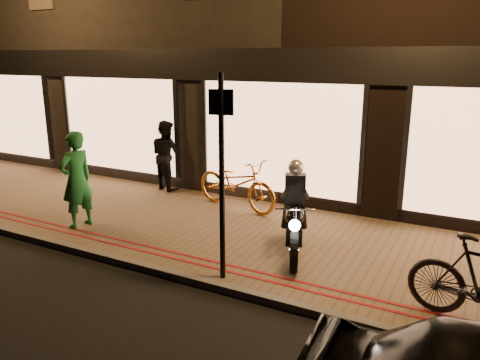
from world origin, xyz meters
name	(u,v)px	position (x,y,z in m)	size (l,w,h in m)	color
ground	(172,280)	(0.00, 0.00, 0.00)	(90.00, 90.00, 0.00)	black
sidewalk	(235,234)	(0.00, 2.00, 0.06)	(50.00, 4.00, 0.12)	brown
kerb_stone	(174,275)	(0.00, 0.05, 0.06)	(50.00, 0.14, 0.12)	#59544C
red_kerb_lines	(192,260)	(0.00, 0.55, 0.12)	(50.00, 0.26, 0.01)	maroon
building_row	(349,24)	(0.00, 8.99, 4.25)	(48.00, 10.11, 8.50)	black
motorcycle	(294,219)	(1.35, 1.58, 0.73)	(0.89, 1.85, 1.59)	black
sign_post	(222,168)	(0.75, 0.25, 1.80)	(0.35, 0.12, 3.00)	black
bicycle_gold	(236,183)	(-0.66, 3.26, 0.68)	(0.74, 2.13, 1.12)	orange
person_green	(77,180)	(-2.79, 0.83, 1.05)	(0.68, 0.45, 1.87)	#1E7237
person_dark	(166,155)	(-2.91, 3.80, 0.98)	(0.84, 0.65, 1.72)	black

